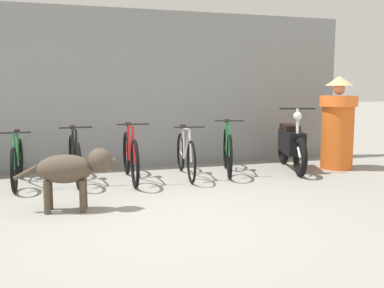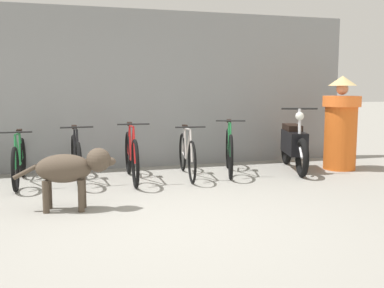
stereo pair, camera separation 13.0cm
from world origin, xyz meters
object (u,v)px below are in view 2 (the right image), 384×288
motorcycle (294,145)px  person_in_robes (341,123)px  bicycle_0 (19,161)px  bicycle_1 (76,158)px  bicycle_4 (229,151)px  bicycle_3 (187,155)px  bicycle_2 (132,156)px  stray_dog (72,168)px

motorcycle → person_in_robes: size_ratio=1.10×
bicycle_0 → bicycle_1: 0.82m
bicycle_0 → person_in_robes: size_ratio=1.06×
bicycle_4 → bicycle_3: bearing=-66.7°
bicycle_0 → bicycle_1: size_ratio=1.04×
bicycle_4 → motorcycle: bearing=106.0°
bicycle_3 → bicycle_1: bearing=-85.7°
bicycle_2 → person_in_robes: 3.64m
bicycle_0 → stray_dog: bicycle_0 is taller
bicycle_1 → motorcycle: bearing=86.7°
motorcycle → bicycle_0: bearing=-75.5°
stray_dog → person_in_robes: (4.54, 1.35, 0.30)m
bicycle_2 → person_in_robes: bearing=91.9°
bicycle_4 → stray_dog: bicycle_4 is taller
bicycle_3 → bicycle_4: 0.75m
stray_dog → bicycle_4: bearing=41.1°
stray_dog → bicycle_1: bearing=95.9°
bicycle_2 → bicycle_3: bearing=95.7°
bicycle_1 → bicycle_3: size_ratio=0.98×
bicycle_0 → motorcycle: (4.42, -0.21, 0.11)m
bicycle_1 → motorcycle: 3.61m
bicycle_2 → bicycle_4: (1.63, 0.09, 0.00)m
bicycle_2 → stray_dog: bicycle_2 is taller
bicycle_2 → bicycle_4: bearing=96.8°
bicycle_2 → bicycle_3: size_ratio=1.07×
stray_dog → motorcycle: bearing=31.8°
motorcycle → person_in_robes: bearing=96.9°
bicycle_3 → motorcycle: (1.91, -0.00, 0.09)m
bicycle_3 → bicycle_2: bearing=-80.2°
bicycle_1 → person_in_robes: 4.46m
bicycle_1 → bicycle_2: 0.83m
bicycle_4 → stray_dog: (-2.56, -1.55, 0.12)m
bicycle_3 → bicycle_4: size_ratio=1.04×
person_in_robes → motorcycle: bearing=20.3°
bicycle_3 → bicycle_0: bearing=-86.7°
bicycle_0 → bicycle_2: size_ratio=0.96×
bicycle_1 → person_in_robes: bearing=85.1°
bicycle_4 → stray_dog: bearing=-39.9°
bicycle_0 → bicycle_4: (3.26, -0.15, 0.04)m
bicycle_2 → person_in_robes: person_in_robes is taller
bicycle_1 → motorcycle: size_ratio=0.92×
bicycle_0 → motorcycle: motorcycle is taller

